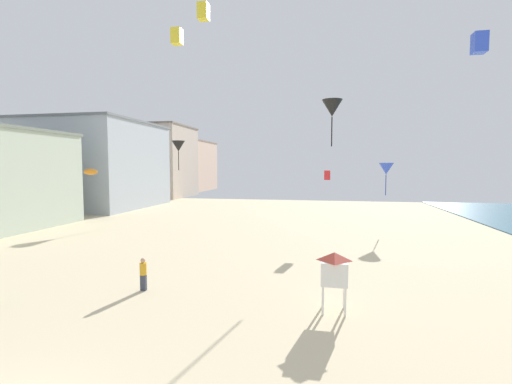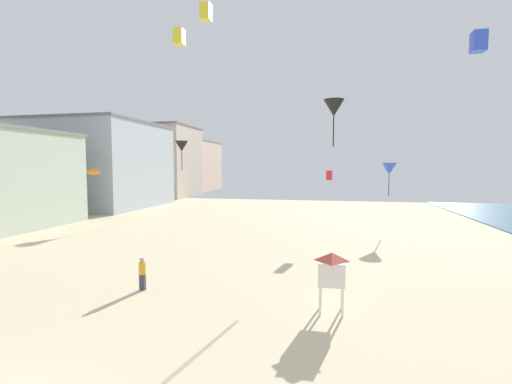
{
  "view_description": "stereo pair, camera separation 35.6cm",
  "coord_description": "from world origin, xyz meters",
  "px_view_note": "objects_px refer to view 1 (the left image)",
  "views": [
    {
      "loc": [
        7.71,
        -5.69,
        6.14
      ],
      "look_at": [
        3.52,
        15.8,
        4.59
      ],
      "focal_mm": 24.94,
      "sensor_mm": 36.0,
      "label": 1
    },
    {
      "loc": [
        8.06,
        -5.62,
        6.14
      ],
      "look_at": [
        3.52,
        15.8,
        4.59
      ],
      "focal_mm": 24.94,
      "sensor_mm": 36.0,
      "label": 2
    }
  ],
  "objects_px": {
    "kite_black_delta": "(332,108)",
    "kite_black_delta_2": "(178,146)",
    "lifeguard_stand": "(334,269)",
    "kite_yellow_box": "(203,12)",
    "kite_yellow_box_2": "(177,36)",
    "kite_orange_parafoil": "(91,172)",
    "kite_blue_delta": "(386,169)",
    "kite_flyer": "(143,272)",
    "kite_blue_box": "(479,43)",
    "kite_red_box": "(327,175)"
  },
  "relations": [
    {
      "from": "kite_yellow_box_2",
      "to": "kite_blue_box",
      "type": "bearing_deg",
      "value": -38.08
    },
    {
      "from": "lifeguard_stand",
      "to": "kite_blue_box",
      "type": "height_order",
      "value": "kite_blue_box"
    },
    {
      "from": "lifeguard_stand",
      "to": "kite_blue_box",
      "type": "distance_m",
      "value": 10.71
    },
    {
      "from": "kite_yellow_box",
      "to": "kite_yellow_box_2",
      "type": "xyz_separation_m",
      "value": [
        -1.28,
        -3.49,
        -3.51
      ]
    },
    {
      "from": "kite_blue_box",
      "to": "kite_black_delta_2",
      "type": "xyz_separation_m",
      "value": [
        -24.53,
        27.49,
        -2.21
      ]
    },
    {
      "from": "lifeguard_stand",
      "to": "kite_blue_delta",
      "type": "relative_size",
      "value": 0.77
    },
    {
      "from": "kite_blue_box",
      "to": "kite_yellow_box_2",
      "type": "xyz_separation_m",
      "value": [
        -19.12,
        14.98,
        6.8
      ]
    },
    {
      "from": "kite_blue_delta",
      "to": "kite_black_delta_2",
      "type": "xyz_separation_m",
      "value": [
        -24.7,
        5.32,
        2.85
      ]
    },
    {
      "from": "lifeguard_stand",
      "to": "kite_blue_delta",
      "type": "xyz_separation_m",
      "value": [
        5.65,
        22.87,
        4.11
      ]
    },
    {
      "from": "kite_orange_parafoil",
      "to": "kite_red_box",
      "type": "bearing_deg",
      "value": 12.26
    },
    {
      "from": "kite_orange_parafoil",
      "to": "kite_black_delta_2",
      "type": "relative_size",
      "value": 0.36
    },
    {
      "from": "kite_red_box",
      "to": "kite_black_delta_2",
      "type": "xyz_separation_m",
      "value": [
        -18.81,
        10.84,
        3.4
      ]
    },
    {
      "from": "kite_black_delta",
      "to": "kite_black_delta_2",
      "type": "relative_size",
      "value": 0.99
    },
    {
      "from": "kite_yellow_box",
      "to": "kite_black_delta",
      "type": "distance_m",
      "value": 16.86
    },
    {
      "from": "kite_black_delta_2",
      "to": "kite_red_box",
      "type": "bearing_deg",
      "value": -29.96
    },
    {
      "from": "kite_blue_box",
      "to": "kite_yellow_box_2",
      "type": "bearing_deg",
      "value": 141.92
    },
    {
      "from": "lifeguard_stand",
      "to": "kite_yellow_box",
      "type": "xyz_separation_m",
      "value": [
        -12.37,
        19.17,
        19.49
      ]
    },
    {
      "from": "kite_flyer",
      "to": "kite_red_box",
      "type": "distance_m",
      "value": 19.35
    },
    {
      "from": "kite_flyer",
      "to": "kite_black_delta",
      "type": "distance_m",
      "value": 19.4
    },
    {
      "from": "kite_yellow_box_2",
      "to": "lifeguard_stand",
      "type": "bearing_deg",
      "value": -48.95
    },
    {
      "from": "kite_orange_parafoil",
      "to": "kite_blue_delta",
      "type": "distance_m",
      "value": 28.23
    },
    {
      "from": "kite_yellow_box_2",
      "to": "kite_orange_parafoil",
      "type": "bearing_deg",
      "value": -158.58
    },
    {
      "from": "kite_yellow_box_2",
      "to": "kite_blue_delta",
      "type": "bearing_deg",
      "value": 20.44
    },
    {
      "from": "kite_orange_parafoil",
      "to": "kite_blue_delta",
      "type": "height_order",
      "value": "kite_blue_delta"
    },
    {
      "from": "kite_orange_parafoil",
      "to": "kite_blue_box",
      "type": "relative_size",
      "value": 1.73
    },
    {
      "from": "kite_black_delta",
      "to": "kite_blue_delta",
      "type": "bearing_deg",
      "value": 55.82
    },
    {
      "from": "kite_yellow_box",
      "to": "kite_orange_parafoil",
      "type": "height_order",
      "value": "kite_yellow_box"
    },
    {
      "from": "kite_orange_parafoil",
      "to": "kite_blue_delta",
      "type": "xyz_separation_m",
      "value": [
        26.4,
        9.98,
        0.24
      ]
    },
    {
      "from": "kite_black_delta",
      "to": "lifeguard_stand",
      "type": "bearing_deg",
      "value": -90.21
    },
    {
      "from": "kite_black_delta_2",
      "to": "kite_black_delta",
      "type": "bearing_deg",
      "value": -35.36
    },
    {
      "from": "kite_orange_parafoil",
      "to": "kite_blue_box",
      "type": "xyz_separation_m",
      "value": [
        26.23,
        -12.2,
        5.3
      ]
    },
    {
      "from": "kite_orange_parafoil",
      "to": "kite_yellow_box_2",
      "type": "bearing_deg",
      "value": 21.42
    },
    {
      "from": "kite_blue_box",
      "to": "kite_red_box",
      "type": "bearing_deg",
      "value": 108.96
    },
    {
      "from": "kite_flyer",
      "to": "kite_black_delta_2",
      "type": "height_order",
      "value": "kite_black_delta_2"
    },
    {
      "from": "kite_black_delta",
      "to": "kite_black_delta_2",
      "type": "height_order",
      "value": "kite_black_delta"
    },
    {
      "from": "kite_yellow_box",
      "to": "kite_orange_parafoil",
      "type": "xyz_separation_m",
      "value": [
        -8.39,
        -6.28,
        -15.61
      ]
    },
    {
      "from": "kite_orange_parafoil",
      "to": "kite_yellow_box_2",
      "type": "distance_m",
      "value": 14.31
    },
    {
      "from": "kite_blue_box",
      "to": "kite_blue_delta",
      "type": "height_order",
      "value": "kite_blue_box"
    },
    {
      "from": "kite_orange_parafoil",
      "to": "kite_blue_delta",
      "type": "bearing_deg",
      "value": 20.71
    },
    {
      "from": "kite_yellow_box_2",
      "to": "kite_blue_delta",
      "type": "distance_m",
      "value": 23.77
    },
    {
      "from": "lifeguard_stand",
      "to": "kite_black_delta",
      "type": "xyz_separation_m",
      "value": [
        0.05,
        14.62,
        9.03
      ]
    },
    {
      "from": "kite_black_delta",
      "to": "kite_black_delta_2",
      "type": "distance_m",
      "value": 23.52
    },
    {
      "from": "kite_black_delta",
      "to": "kite_blue_box",
      "type": "xyz_separation_m",
      "value": [
        5.42,
        -13.93,
        0.15
      ]
    },
    {
      "from": "kite_blue_box",
      "to": "kite_black_delta",
      "type": "bearing_deg",
      "value": 111.27
    },
    {
      "from": "kite_black_delta",
      "to": "kite_blue_box",
      "type": "relative_size",
      "value": 4.75
    },
    {
      "from": "kite_orange_parafoil",
      "to": "lifeguard_stand",
      "type": "bearing_deg",
      "value": -31.84
    },
    {
      "from": "kite_blue_delta",
      "to": "kite_blue_box",
      "type": "bearing_deg",
      "value": -90.45
    },
    {
      "from": "kite_black_delta",
      "to": "kite_yellow_box_2",
      "type": "bearing_deg",
      "value": 175.61
    },
    {
      "from": "kite_blue_delta",
      "to": "kite_black_delta_2",
      "type": "distance_m",
      "value": 25.43
    },
    {
      "from": "kite_orange_parafoil",
      "to": "kite_red_box",
      "type": "relative_size",
      "value": 1.63
    }
  ]
}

